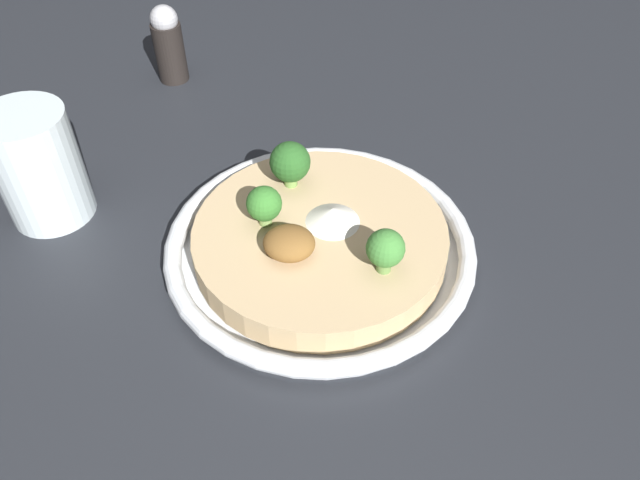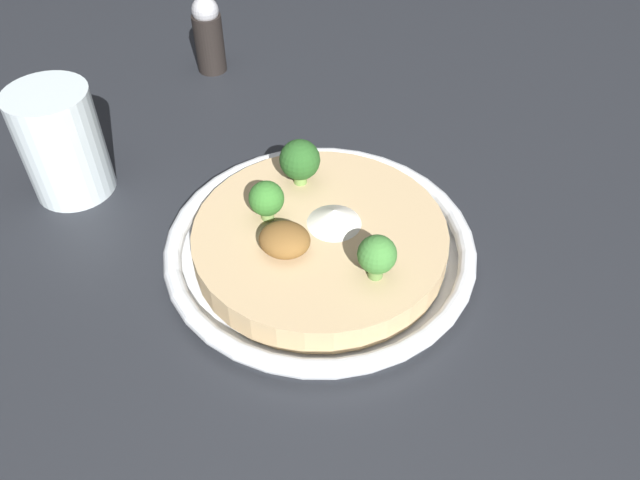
% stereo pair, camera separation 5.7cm
% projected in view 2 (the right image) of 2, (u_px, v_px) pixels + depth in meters
% --- Properties ---
extents(ground_plane, '(6.00, 6.00, 0.00)m').
position_uv_depth(ground_plane, '(320.00, 256.00, 0.59)').
color(ground_plane, '#23262B').
extents(risotto_bowl, '(0.29, 0.29, 0.04)m').
position_uv_depth(risotto_bowl, '(320.00, 244.00, 0.58)').
color(risotto_bowl, silver).
rests_on(risotto_bowl, ground_plane).
extents(cheese_sprinkle, '(0.05, 0.05, 0.02)m').
position_uv_depth(cheese_sprinkle, '(334.00, 216.00, 0.56)').
color(cheese_sprinkle, white).
rests_on(cheese_sprinkle, risotto_bowl).
extents(crispy_onion_garnish, '(0.05, 0.04, 0.03)m').
position_uv_depth(crispy_onion_garnish, '(285.00, 240.00, 0.54)').
color(crispy_onion_garnish, brown).
rests_on(crispy_onion_garnish, risotto_bowl).
extents(broccoli_front, '(0.04, 0.04, 0.05)m').
position_uv_depth(broccoli_front, '(300.00, 160.00, 0.59)').
color(broccoli_front, '#759E4C').
rests_on(broccoli_front, risotto_bowl).
extents(broccoli_left, '(0.03, 0.03, 0.04)m').
position_uv_depth(broccoli_left, '(377.00, 256.00, 0.51)').
color(broccoli_left, '#668E47').
rests_on(broccoli_left, risotto_bowl).
extents(broccoli_right, '(0.03, 0.03, 0.04)m').
position_uv_depth(broccoli_right, '(268.00, 197.00, 0.56)').
color(broccoli_right, '#84A856').
rests_on(broccoli_right, risotto_bowl).
extents(drinking_glass, '(0.08, 0.08, 0.11)m').
position_uv_depth(drinking_glass, '(62.00, 143.00, 0.62)').
color(drinking_glass, silver).
rests_on(drinking_glass, ground_plane).
extents(pepper_shaker, '(0.04, 0.04, 0.10)m').
position_uv_depth(pepper_shaker, '(208.00, 35.00, 0.80)').
color(pepper_shaker, black).
rests_on(pepper_shaker, ground_plane).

